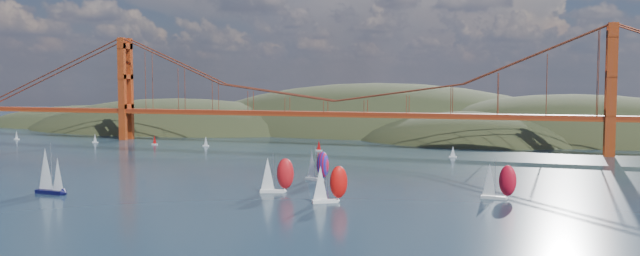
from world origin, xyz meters
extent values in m
plane|color=black|center=(0.00, 0.00, 0.00)|extent=(1200.00, 1200.00, 0.00)
ellipsoid|color=black|center=(-140.00, 260.00, -11.20)|extent=(240.00, 140.00, 64.00)
ellipsoid|color=black|center=(-10.00, 300.00, -16.80)|extent=(300.00, 180.00, 96.00)
ellipsoid|color=black|center=(110.00, 270.00, -13.30)|extent=(220.00, 140.00, 76.00)
ellipsoid|color=black|center=(60.00, 240.00, -8.40)|extent=(140.00, 110.00, 48.00)
ellipsoid|color=black|center=(-230.00, 290.00, -7.70)|extent=(200.00, 140.00, 44.00)
cube|color=maroon|center=(0.00, 180.00, 16.00)|extent=(440.00, 7.00, 1.60)
cube|color=maroon|center=(0.00, 180.00, 14.80)|extent=(440.00, 7.00, 0.80)
cube|color=maroon|center=(-120.00, 180.00, 27.50)|extent=(4.00, 8.50, 55.00)
cube|color=maroon|center=(120.00, 180.00, 27.50)|extent=(4.00, 8.50, 55.00)
cube|color=black|center=(-31.81, 29.19, 0.53)|extent=(8.98, 2.84, 1.07)
cylinder|color=#99999E|center=(-31.37, 29.17, 7.48)|extent=(0.13, 0.13, 12.83)
cone|color=silver|center=(-33.41, 29.25, 6.84)|extent=(5.17, 5.17, 11.29)
cone|color=silver|center=(-29.15, 29.08, 5.56)|extent=(3.69, 3.69, 8.98)
cube|color=silver|center=(23.96, 51.13, 0.40)|extent=(6.89, 3.92, 0.80)
cylinder|color=#99999E|center=(24.28, 51.23, 5.78)|extent=(0.10, 0.10, 9.96)
cone|color=silver|center=(22.83, 50.74, 5.28)|extent=(4.73, 4.73, 8.77)
ellipsoid|color=red|center=(27.42, 52.32, 5.28)|extent=(5.35, 4.28, 8.37)
cube|color=white|center=(42.46, 42.00, 0.39)|extent=(6.43, 4.92, 0.77)
cylinder|color=#99999E|center=(42.73, 42.17, 5.61)|extent=(0.10, 0.10, 9.67)
cone|color=silver|center=(41.47, 41.39, 5.12)|extent=(4.97, 4.97, 8.51)
ellipsoid|color=red|center=(45.48, 43.86, 5.12)|extent=(5.33, 4.78, 8.12)
cube|color=silver|center=(81.91, 61.67, 0.38)|extent=(6.42, 2.34, 0.75)
cylinder|color=#99999E|center=(82.23, 61.65, 5.46)|extent=(0.09, 0.09, 9.42)
cone|color=silver|center=(80.79, 61.78, 4.99)|extent=(3.83, 3.83, 8.29)
ellipsoid|color=red|center=(85.35, 61.35, 4.99)|extent=(4.64, 3.16, 7.91)
cube|color=silver|center=(27.31, 75.84, 0.39)|extent=(6.63, 4.37, 0.78)
cylinder|color=#99999E|center=(27.61, 75.71, 5.63)|extent=(0.10, 0.10, 9.70)
cone|color=silver|center=(26.26, 76.34, 5.14)|extent=(4.81, 4.81, 8.54)
ellipsoid|color=red|center=(30.54, 74.34, 5.14)|extent=(5.31, 4.49, 8.15)
cube|color=silver|center=(-175.77, 158.95, 0.25)|extent=(3.00, 1.00, 0.50)
cone|color=white|center=(-175.77, 158.95, 2.60)|extent=(2.00, 2.00, 4.20)
cube|color=silver|center=(-122.95, 157.95, 0.25)|extent=(3.00, 1.00, 0.50)
cone|color=white|center=(-122.95, 157.95, 2.60)|extent=(2.00, 2.00, 4.20)
cube|color=silver|center=(-87.77, 159.01, 0.25)|extent=(3.00, 1.00, 0.50)
cone|color=red|center=(-87.77, 159.01, 2.60)|extent=(2.00, 2.00, 4.20)
cube|color=silver|center=(-59.72, 160.55, 0.25)|extent=(3.00, 1.00, 0.50)
cone|color=white|center=(-59.72, 160.55, 2.60)|extent=(2.00, 2.00, 4.20)
cube|color=silver|center=(59.42, 152.79, 0.25)|extent=(3.00, 1.00, 0.50)
cone|color=white|center=(59.42, 152.79, 2.60)|extent=(2.00, 2.00, 4.20)
cube|color=silver|center=(-0.78, 158.40, 0.25)|extent=(3.00, 1.00, 0.50)
cone|color=red|center=(-0.78, 158.40, 2.60)|extent=(2.00, 2.00, 4.20)
camera|label=1|loc=(93.05, -103.89, 29.28)|focal=35.00mm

